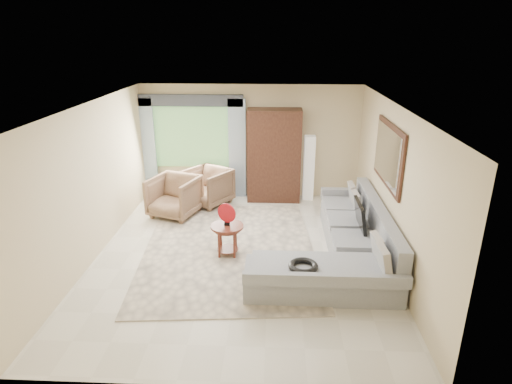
{
  "coord_description": "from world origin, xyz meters",
  "views": [
    {
      "loc": [
        0.57,
        -6.64,
        3.66
      ],
      "look_at": [
        0.25,
        0.35,
        1.05
      ],
      "focal_mm": 30.0,
      "sensor_mm": 36.0,
      "label": 1
    }
  ],
  "objects_px": {
    "armchair_right": "(208,187)",
    "armoire": "(274,156)",
    "floor_lamp": "(309,168)",
    "armchair_left": "(174,196)",
    "tv_screen": "(360,216)",
    "sectional_sofa": "(346,247)",
    "potted_plant": "(165,187)",
    "coffee_table": "(227,239)"
  },
  "relations": [
    {
      "from": "coffee_table",
      "to": "armchair_right",
      "type": "xyz_separation_m",
      "value": [
        -0.7,
        2.36,
        0.12
      ]
    },
    {
      "from": "sectional_sofa",
      "to": "potted_plant",
      "type": "bearing_deg",
      "value": 143.24
    },
    {
      "from": "armchair_left",
      "to": "coffee_table",
      "type": "bearing_deg",
      "value": -33.0
    },
    {
      "from": "tv_screen",
      "to": "potted_plant",
      "type": "distance_m",
      "value": 4.75
    },
    {
      "from": "potted_plant",
      "to": "armchair_right",
      "type": "bearing_deg",
      "value": -15.38
    },
    {
      "from": "armchair_left",
      "to": "armoire",
      "type": "bearing_deg",
      "value": 45.95
    },
    {
      "from": "tv_screen",
      "to": "armchair_right",
      "type": "bearing_deg",
      "value": 143.75
    },
    {
      "from": "tv_screen",
      "to": "potted_plant",
      "type": "relative_size",
      "value": 1.27
    },
    {
      "from": "tv_screen",
      "to": "armchair_left",
      "type": "xyz_separation_m",
      "value": [
        -3.59,
        1.51,
        -0.29
      ]
    },
    {
      "from": "armchair_right",
      "to": "armoire",
      "type": "relative_size",
      "value": 0.43
    },
    {
      "from": "coffee_table",
      "to": "potted_plant",
      "type": "xyz_separation_m",
      "value": [
        -1.75,
        2.65,
        -0.01
      ]
    },
    {
      "from": "armchair_right",
      "to": "armoire",
      "type": "bearing_deg",
      "value": 48.33
    },
    {
      "from": "tv_screen",
      "to": "floor_lamp",
      "type": "height_order",
      "value": "floor_lamp"
    },
    {
      "from": "sectional_sofa",
      "to": "coffee_table",
      "type": "bearing_deg",
      "value": 175.38
    },
    {
      "from": "armchair_left",
      "to": "floor_lamp",
      "type": "height_order",
      "value": "floor_lamp"
    },
    {
      "from": "armchair_right",
      "to": "floor_lamp",
      "type": "distance_m",
      "value": 2.35
    },
    {
      "from": "sectional_sofa",
      "to": "tv_screen",
      "type": "height_order",
      "value": "tv_screen"
    },
    {
      "from": "potted_plant",
      "to": "floor_lamp",
      "type": "bearing_deg",
      "value": 2.49
    },
    {
      "from": "floor_lamp",
      "to": "armchair_right",
      "type": "bearing_deg",
      "value": -169.26
    },
    {
      "from": "potted_plant",
      "to": "sectional_sofa",
      "type": "bearing_deg",
      "value": -36.76
    },
    {
      "from": "armoire",
      "to": "potted_plant",
      "type": "bearing_deg",
      "value": -178.08
    },
    {
      "from": "armoire",
      "to": "armchair_right",
      "type": "bearing_deg",
      "value": -165.88
    },
    {
      "from": "armoire",
      "to": "tv_screen",
      "type": "bearing_deg",
      "value": -59.64
    },
    {
      "from": "sectional_sofa",
      "to": "potted_plant",
      "type": "xyz_separation_m",
      "value": [
        -3.76,
        2.81,
        0.01
      ]
    },
    {
      "from": "coffee_table",
      "to": "armoire",
      "type": "relative_size",
      "value": 0.27
    },
    {
      "from": "tv_screen",
      "to": "armoire",
      "type": "xyz_separation_m",
      "value": [
        -1.5,
        2.56,
        0.33
      ]
    },
    {
      "from": "sectional_sofa",
      "to": "coffee_table",
      "type": "relative_size",
      "value": 6.09
    },
    {
      "from": "armoire",
      "to": "sectional_sofa",
      "type": "bearing_deg",
      "value": -66.94
    },
    {
      "from": "coffee_table",
      "to": "floor_lamp",
      "type": "height_order",
      "value": "floor_lamp"
    },
    {
      "from": "armchair_right",
      "to": "armoire",
      "type": "xyz_separation_m",
      "value": [
        1.48,
        0.37,
        0.64
      ]
    },
    {
      "from": "sectional_sofa",
      "to": "armoire",
      "type": "distance_m",
      "value": 3.24
    },
    {
      "from": "armoire",
      "to": "floor_lamp",
      "type": "relative_size",
      "value": 1.4
    },
    {
      "from": "armchair_right",
      "to": "floor_lamp",
      "type": "relative_size",
      "value": 0.61
    },
    {
      "from": "coffee_table",
      "to": "armchair_left",
      "type": "bearing_deg",
      "value": 127.75
    },
    {
      "from": "sectional_sofa",
      "to": "armchair_left",
      "type": "bearing_deg",
      "value": 150.88
    },
    {
      "from": "armchair_right",
      "to": "armoire",
      "type": "height_order",
      "value": "armoire"
    },
    {
      "from": "tv_screen",
      "to": "potted_plant",
      "type": "bearing_deg",
      "value": 148.44
    },
    {
      "from": "armchair_right",
      "to": "potted_plant",
      "type": "distance_m",
      "value": 1.09
    },
    {
      "from": "tv_screen",
      "to": "potted_plant",
      "type": "xyz_separation_m",
      "value": [
        -4.03,
        2.48,
        -0.43
      ]
    },
    {
      "from": "armoire",
      "to": "floor_lamp",
      "type": "height_order",
      "value": "armoire"
    },
    {
      "from": "armchair_left",
      "to": "potted_plant",
      "type": "bearing_deg",
      "value": 134.08
    },
    {
      "from": "coffee_table",
      "to": "armoire",
      "type": "height_order",
      "value": "armoire"
    }
  ]
}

